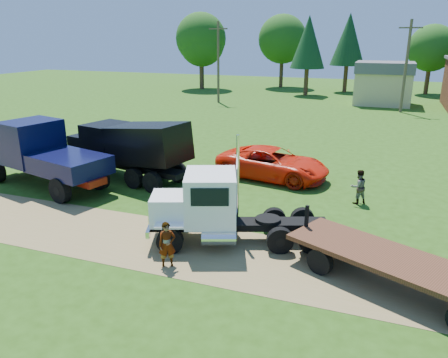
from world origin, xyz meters
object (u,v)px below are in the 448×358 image
(white_semi_tractor, at_px, (213,208))
(navy_truck, at_px, (41,153))
(spectator_a, at_px, (167,245))
(black_dump_truck, at_px, (129,146))
(orange_pickup, at_px, (273,163))
(flatbed_trailer, at_px, (399,266))

(white_semi_tractor, bearing_deg, navy_truck, 143.11)
(spectator_a, bearing_deg, navy_truck, 118.02)
(white_semi_tractor, xyz_separation_m, black_dump_truck, (-7.02, 5.55, 0.47))
(white_semi_tractor, distance_m, navy_truck, 11.25)
(orange_pickup, bearing_deg, black_dump_truck, 120.18)
(navy_truck, height_order, flatbed_trailer, navy_truck)
(flatbed_trailer, height_order, spectator_a, flatbed_trailer)
(spectator_a, bearing_deg, white_semi_tractor, 37.91)
(navy_truck, bearing_deg, orange_pickup, 39.40)
(spectator_a, bearing_deg, orange_pickup, 51.33)
(orange_pickup, distance_m, spectator_a, 10.67)
(flatbed_trailer, bearing_deg, orange_pickup, 148.85)
(white_semi_tractor, height_order, orange_pickup, white_semi_tractor)
(navy_truck, xyz_separation_m, orange_pickup, (10.97, 5.21, -0.85))
(flatbed_trailer, bearing_deg, white_semi_tractor, -164.29)
(black_dump_truck, height_order, spectator_a, black_dump_truck)
(black_dump_truck, distance_m, flatbed_trailer, 15.13)
(white_semi_tractor, height_order, flatbed_trailer, white_semi_tractor)
(white_semi_tractor, xyz_separation_m, orange_pickup, (0.18, 8.37, -0.53))
(white_semi_tractor, distance_m, flatbed_trailer, 6.66)
(white_semi_tractor, height_order, black_dump_truck, white_semi_tractor)
(flatbed_trailer, relative_size, spectator_a, 4.56)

